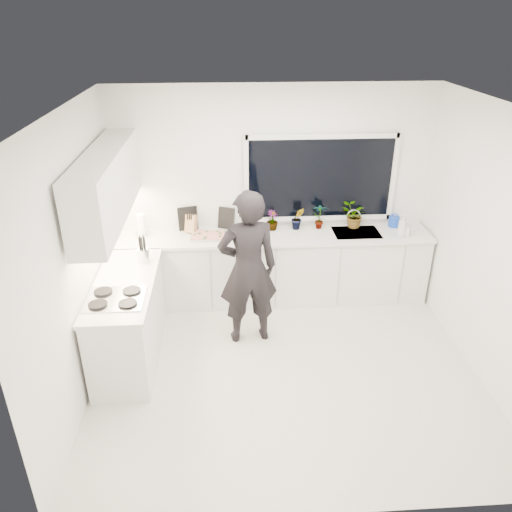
{
  "coord_description": "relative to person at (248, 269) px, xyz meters",
  "views": [
    {
      "loc": [
        -0.59,
        -4.23,
        3.46
      ],
      "look_at": [
        -0.29,
        0.4,
        1.15
      ],
      "focal_mm": 35.0,
      "sensor_mm": 36.0,
      "label": 1
    }
  ],
  "objects": [
    {
      "name": "pizza_tray",
      "position": [
        -0.45,
        0.84,
        0.03
      ],
      "size": [
        0.45,
        0.35,
        0.03
      ],
      "primitive_type": "cube",
      "rotation": [
        0.0,
        0.0,
        -0.1
      ],
      "color": "silver",
      "rests_on": "countertop_back"
    },
    {
      "name": "person",
      "position": [
        0.0,
        0.0,
        0.0
      ],
      "size": [
        0.71,
        0.52,
        1.81
      ],
      "primitive_type": "imported",
      "rotation": [
        0.0,
        0.0,
        3.28
      ],
      "color": "black",
      "rests_on": "floor"
    },
    {
      "name": "stovetop",
      "position": [
        -1.32,
        -0.58,
        0.03
      ],
      "size": [
        0.56,
        0.48,
        0.03
      ],
      "primitive_type": "cube",
      "color": "black",
      "rests_on": "countertop_left"
    },
    {
      "name": "countertop_left",
      "position": [
        -1.3,
        -0.23,
        -0.01
      ],
      "size": [
        0.62,
        1.6,
        0.04
      ],
      "primitive_type": "cube",
      "color": "silver",
      "rests_on": "base_cabinets_left"
    },
    {
      "name": "knife_block",
      "position": [
        -0.66,
        1.01,
        0.12
      ],
      "size": [
        0.16,
        0.14,
        0.22
      ],
      "primitive_type": "cube",
      "rotation": [
        0.0,
        0.0,
        -0.39
      ],
      "color": "#8F5F42",
      "rests_on": "countertop_back"
    },
    {
      "name": "sink",
      "position": [
        1.42,
        0.87,
        -0.04
      ],
      "size": [
        0.58,
        0.42,
        0.14
      ],
      "primitive_type": "cube",
      "color": "silver",
      "rests_on": "countertop_back"
    },
    {
      "name": "floor",
      "position": [
        0.37,
        -0.58,
        -0.92
      ],
      "size": [
        4.0,
        3.5,
        0.02
      ],
      "primitive_type": "cube",
      "color": "beige",
      "rests_on": "ground"
    },
    {
      "name": "base_cabinets_left",
      "position": [
        -1.3,
        -0.23,
        -0.47
      ],
      "size": [
        0.58,
        1.6,
        0.88
      ],
      "primitive_type": "cube",
      "color": "white",
      "rests_on": "floor"
    },
    {
      "name": "wall_back",
      "position": [
        0.37,
        1.18,
        0.44
      ],
      "size": [
        4.0,
        0.02,
        2.7
      ],
      "primitive_type": "cube",
      "color": "white",
      "rests_on": "ground"
    },
    {
      "name": "wall_right",
      "position": [
        2.38,
        -0.58,
        0.44
      ],
      "size": [
        0.02,
        3.5,
        2.7
      ],
      "primitive_type": "cube",
      "color": "white",
      "rests_on": "ground"
    },
    {
      "name": "picture_frame_small",
      "position": [
        -0.71,
        1.11,
        0.16
      ],
      "size": [
        0.25,
        0.08,
        0.3
      ],
      "primitive_type": "cube",
      "rotation": [
        0.0,
        0.0,
        0.26
      ],
      "color": "black",
      "rests_on": "countertop_back"
    },
    {
      "name": "paper_towel_roll",
      "position": [
        -1.27,
        0.97,
        0.14
      ],
      "size": [
        0.14,
        0.14,
        0.26
      ],
      "primitive_type": "cylinder",
      "rotation": [
        0.0,
        0.0,
        0.39
      ],
      "color": "white",
      "rests_on": "countertop_back"
    },
    {
      "name": "soap_bottles",
      "position": [
        1.96,
        0.72,
        0.14
      ],
      "size": [
        0.2,
        0.15,
        0.29
      ],
      "color": "#D8BF66",
      "rests_on": "countertop_back"
    },
    {
      "name": "window",
      "position": [
        0.97,
        1.14,
        0.64
      ],
      "size": [
        1.8,
        0.02,
        1.0
      ],
      "primitive_type": "cube",
      "color": "black",
      "rests_on": "wall_back"
    },
    {
      "name": "herb_plants",
      "position": [
        1.1,
        1.03,
        0.17
      ],
      "size": [
        1.3,
        0.26,
        0.34
      ],
      "color": "#26662D",
      "rests_on": "countertop_back"
    },
    {
      "name": "base_cabinets_back",
      "position": [
        0.37,
        0.87,
        -0.47
      ],
      "size": [
        3.92,
        0.58,
        0.88
      ],
      "primitive_type": "cube",
      "color": "white",
      "rests_on": "floor"
    },
    {
      "name": "watering_can",
      "position": [
        1.95,
        1.03,
        0.08
      ],
      "size": [
        0.16,
        0.16,
        0.13
      ],
      "primitive_type": "cylinder",
      "rotation": [
        0.0,
        0.0,
        -0.2
      ],
      "color": "blue",
      "rests_on": "countertop_back"
    },
    {
      "name": "utensil_crock",
      "position": [
        -1.15,
        0.22,
        0.09
      ],
      "size": [
        0.16,
        0.16,
        0.16
      ],
      "primitive_type": "cylinder",
      "rotation": [
        0.0,
        0.0,
        0.28
      ],
      "color": "#B8B9BD",
      "rests_on": "countertop_left"
    },
    {
      "name": "upper_cabinets",
      "position": [
        -1.42,
        0.12,
        0.94
      ],
      "size": [
        0.34,
        2.1,
        0.7
      ],
      "primitive_type": "cube",
      "color": "white",
      "rests_on": "wall_left"
    },
    {
      "name": "countertop_back",
      "position": [
        0.37,
        0.86,
        -0.01
      ],
      "size": [
        3.94,
        0.62,
        0.04
      ],
      "primitive_type": "cube",
      "color": "silver",
      "rests_on": "base_cabinets_back"
    },
    {
      "name": "pizza",
      "position": [
        -0.45,
        0.84,
        0.05
      ],
      "size": [
        0.41,
        0.31,
        0.01
      ],
      "primitive_type": "cube",
      "rotation": [
        0.0,
        0.0,
        -0.1
      ],
      "color": "#BA3A18",
      "rests_on": "pizza_tray"
    },
    {
      "name": "ceiling",
      "position": [
        0.37,
        -0.58,
        1.8
      ],
      "size": [
        4.0,
        3.5,
        0.02
      ],
      "primitive_type": "cube",
      "color": "white",
      "rests_on": "wall_back"
    },
    {
      "name": "picture_frame_large",
      "position": [
        -0.22,
        1.11,
        0.15
      ],
      "size": [
        0.21,
        0.11,
        0.28
      ],
      "primitive_type": "cube",
      "rotation": [
        0.0,
        0.0,
        -0.43
      ],
      "color": "black",
      "rests_on": "countertop_back"
    },
    {
      "name": "faucet",
      "position": [
        1.42,
        1.07,
        0.12
      ],
      "size": [
        0.03,
        0.03,
        0.22
      ],
      "primitive_type": "cylinder",
      "color": "silver",
      "rests_on": "countertop_back"
    },
    {
      "name": "wall_left",
      "position": [
        -1.64,
        -0.58,
        0.44
      ],
      "size": [
        0.02,
        3.5,
        2.7
      ],
      "primitive_type": "cube",
      "color": "white",
      "rests_on": "ground"
    }
  ]
}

